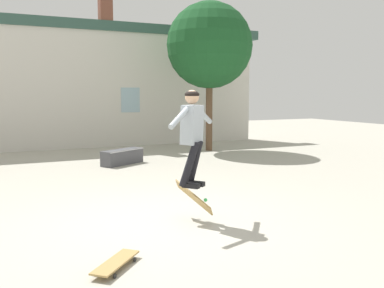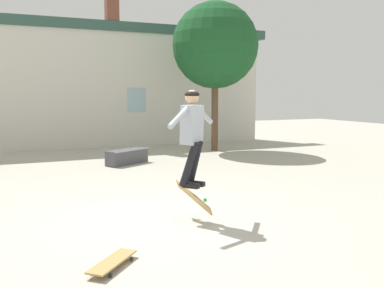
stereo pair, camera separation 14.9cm
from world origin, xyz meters
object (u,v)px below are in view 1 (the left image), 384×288
at_px(skate_ledge, 122,157).
at_px(tree_right, 209,46).
at_px(skateboard_flipping, 194,197).
at_px(skateboard_resting, 116,262).
at_px(skater, 192,129).

bearing_deg(skate_ledge, tree_right, -5.88).
distance_m(tree_right, skateboard_flipping, 8.72).
distance_m(tree_right, skate_ledge, 5.05).
bearing_deg(skateboard_resting, tree_right, -169.64).
bearing_deg(tree_right, skateboard_flipping, -118.92).
bearing_deg(skateboard_flipping, tree_right, 132.28).
bearing_deg(skateboard_resting, skater, 173.15).
relative_size(tree_right, skater, 3.39).
relative_size(skate_ledge, skater, 0.90).
bearing_deg(skate_ledge, skater, -124.74).
bearing_deg(skateboard_resting, skateboard_flipping, 172.57).
relative_size(skateboard_flipping, skateboard_resting, 1.15).
distance_m(skate_ledge, skateboard_flipping, 5.59).
relative_size(skater, skateboard_resting, 2.07).
xyz_separation_m(skate_ledge, skateboard_resting, (-2.01, -6.83, -0.14)).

